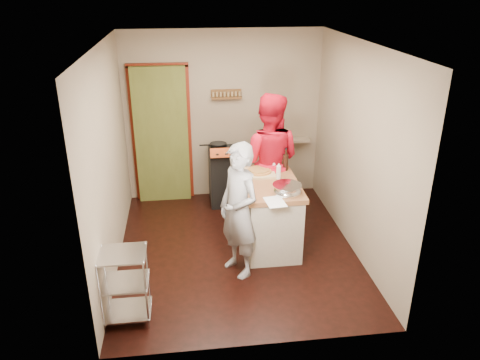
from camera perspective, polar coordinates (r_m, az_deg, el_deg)
name	(u,v)px	position (r m, az deg, el deg)	size (l,w,h in m)	color
floor	(237,249)	(6.18, -0.38, -8.41)	(3.50, 3.50, 0.00)	black
back_wall	(182,128)	(7.31, -7.10, 6.34)	(3.00, 0.44, 2.60)	gray
left_wall	(108,161)	(5.64, -15.75, 2.19)	(0.04, 3.50, 2.60)	gray
right_wall	(357,150)	(5.95, 14.10, 3.51)	(0.04, 3.50, 2.60)	gray
ceiling	(236,43)	(5.29, -0.45, 16.39)	(3.00, 3.50, 0.02)	white
stove	(229,175)	(7.23, -1.35, 0.58)	(0.60, 0.63, 1.00)	black
wire_shelving	(125,283)	(4.95, -13.88, -12.11)	(0.48, 0.40, 0.80)	silver
island	(269,211)	(6.09, 3.60, -3.80)	(0.70, 1.35, 1.21)	beige
person_stripe	(239,211)	(5.35, -0.15, -3.80)	(0.59, 0.39, 1.62)	silver
person_red	(268,161)	(6.45, 3.45, 2.35)	(0.92, 0.71, 1.89)	red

